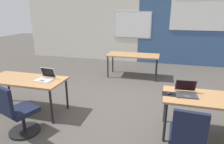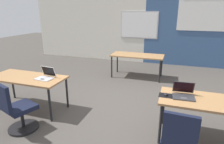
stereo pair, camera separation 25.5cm
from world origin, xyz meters
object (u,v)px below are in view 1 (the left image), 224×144
desk_far_center (133,56)px  chair_near_left_inner (18,114)px  desk_near_left (26,82)px  chair_near_right_inner (186,142)px  laptop_near_right_inner (186,92)px  mouse_near_right_inner (169,93)px  laptop_near_left_inner (45,77)px  desk_near_right (215,102)px

desk_far_center → chair_near_left_inner: size_ratio=1.74×
desk_near_left → chair_near_right_inner: bearing=-14.2°
laptop_near_right_inner → mouse_near_right_inner: (-0.27, -0.05, -0.03)m
chair_near_left_inner → chair_near_right_inner: bearing=-161.5°
desk_near_left → desk_far_center: bearing=58.0°
laptop_near_right_inner → chair_near_right_inner: (-0.03, -0.80, -0.39)m
desk_far_center → chair_near_right_inner: 3.80m
desk_far_center → laptop_near_right_inner: (1.31, -2.77, 0.11)m
laptop_near_left_inner → mouse_near_right_inner: 2.36m
laptop_near_left_inner → mouse_near_right_inner: size_ratio=3.51×
desk_near_right → chair_near_left_inner: 3.21m
desk_near_left → desk_near_right: size_ratio=1.00×
desk_near_left → chair_near_left_inner: 0.88m
desk_far_center → chair_near_left_inner: (-1.36, -3.54, -0.28)m
laptop_near_left_inner → laptop_near_right_inner: bearing=4.6°
desk_near_right → mouse_near_right_inner: size_ratio=15.82×
desk_far_center → laptop_near_right_inner: bearing=-64.7°
desk_near_left → chair_near_left_inner: chair_near_left_inner is taller
mouse_near_right_inner → chair_near_left_inner: bearing=-163.6°
desk_near_right → mouse_near_right_inner: mouse_near_right_inner is taller
mouse_near_right_inner → desk_far_center: bearing=110.3°
desk_near_left → desk_near_right: bearing=0.0°
desk_far_center → chair_near_right_inner: (1.28, -3.57, -0.28)m
desk_near_left → chair_near_left_inner: bearing=-62.1°
laptop_near_left_inner → desk_near_left: bearing=-167.9°
laptop_near_right_inner → chair_near_right_inner: 0.89m
desk_near_left → laptop_near_left_inner: (0.43, 0.05, 0.11)m
laptop_near_right_inner → chair_near_right_inner: bearing=-96.0°
chair_near_right_inner → desk_near_left: bearing=-10.6°
mouse_near_right_inner → desk_near_right: bearing=2.1°
laptop_near_left_inner → laptop_near_right_inner: laptop_near_left_inner is taller
mouse_near_right_inner → chair_near_right_inner: chair_near_right_inner is taller
laptop_near_left_inner → chair_near_right_inner: size_ratio=0.39×
chair_near_right_inner → laptop_near_right_inner: bearing=-88.7°
desk_near_left → laptop_near_left_inner: bearing=7.0°
desk_near_left → desk_far_center: same height
desk_near_left → mouse_near_right_inner: mouse_near_right_inner is taller
laptop_near_right_inner → desk_near_left: bearing=176.8°
desk_near_left → mouse_near_right_inner: (2.79, -0.03, 0.08)m
desk_near_right → laptop_near_left_inner: (-3.07, 0.05, 0.11)m
laptop_near_left_inner → laptop_near_right_inner: size_ratio=1.02×
desk_near_right → chair_near_left_inner: (-3.11, -0.74, -0.28)m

